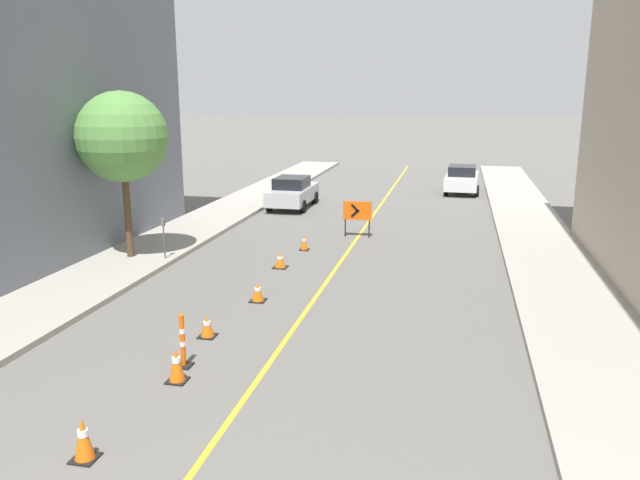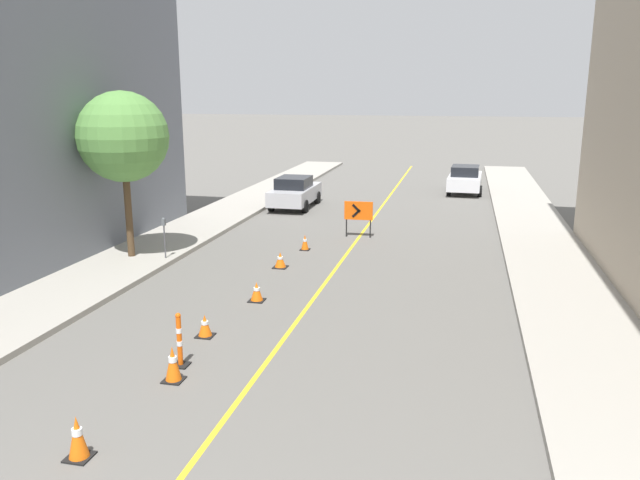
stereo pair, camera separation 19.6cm
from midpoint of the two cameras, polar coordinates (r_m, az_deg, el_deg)
lane_stripe at (r=27.28m, az=4.47°, el=1.17°), size 0.12×46.66×0.01m
sidewalk_left at (r=29.12m, az=-9.39°, el=1.97°), size 2.98×46.66×0.17m
sidewalk_right at (r=27.17m, az=19.34°, el=0.56°), size 2.98×46.66×0.17m
traffic_cone_nearest at (r=11.19m, az=-20.80°, el=-16.52°), size 0.41×0.41×0.74m
traffic_cone_second at (r=13.30m, az=-12.89°, el=-10.99°), size 0.41×0.41×0.75m
traffic_cone_third at (r=15.44m, az=-10.12°, el=-7.73°), size 0.41×0.41×0.55m
traffic_cone_fourth at (r=17.75m, az=-5.50°, el=-4.73°), size 0.44×0.44×0.55m
traffic_cone_fifth at (r=21.00m, az=-3.39°, el=-1.85°), size 0.47×0.47×0.53m
traffic_cone_farthest at (r=23.28m, az=-1.15°, el=-0.22°), size 0.35×0.35×0.59m
delineator_post_front at (r=13.88m, az=-12.32°, el=-9.20°), size 0.35×0.35×1.21m
arrow_barricade_primary at (r=25.22m, az=3.76°, el=2.57°), size 1.16×0.11×1.47m
parked_car_curb_near at (r=31.76m, az=-2.14°, el=4.41°), size 1.93×4.30×1.59m
parked_car_curb_mid at (r=37.40m, az=13.25°, el=5.44°), size 1.99×4.37×1.59m
parking_meter_near_curb at (r=22.01m, az=-13.83°, el=0.92°), size 0.12×0.11×1.42m
street_tree_left_near at (r=22.17m, az=-17.32°, el=8.96°), size 3.05×3.05×5.66m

